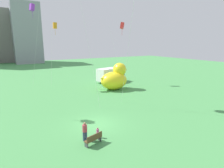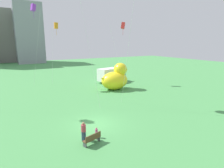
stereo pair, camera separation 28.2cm
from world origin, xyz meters
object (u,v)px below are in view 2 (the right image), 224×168
at_px(person_adult, 84,130).
at_px(kite_purple, 33,8).
at_px(person_child, 96,132).
at_px(giant_inflatable_duck, 116,78).
at_px(kite_orange, 56,26).
at_px(park_bench, 92,139).
at_px(box_truck, 111,75).
at_px(kite_red, 123,26).

xyz_separation_m(person_adult, kite_purple, (0.09, 21.61, 12.49)).
height_order(person_adult, person_child, person_adult).
bearing_deg(giant_inflatable_duck, kite_orange, 128.18).
xyz_separation_m(park_bench, kite_orange, (3.47, 23.38, 10.28)).
bearing_deg(giant_inflatable_duck, box_truck, 67.99).
height_order(box_truck, kite_purple, kite_purple).
distance_m(park_bench, person_adult, 1.07).
height_order(park_bench, kite_red, kite_red).
distance_m(kite_purple, kite_orange, 4.63).
xyz_separation_m(park_bench, person_child, (0.74, 0.80, 0.03)).
xyz_separation_m(giant_inflatable_duck, box_truck, (2.16, 5.34, -0.46)).
height_order(person_child, kite_purple, kite_purple).
distance_m(giant_inflatable_duck, kite_purple, 17.89).
relative_size(person_adult, kite_orange, 0.14).
xyz_separation_m(box_truck, kite_orange, (-9.35, 3.81, 9.31)).
xyz_separation_m(person_child, kite_red, (13.60, 16.96, 10.31)).
relative_size(person_adult, giant_inflatable_duck, 0.29).
distance_m(person_child, kite_purple, 25.28).
bearing_deg(box_truck, person_adult, -125.27).
bearing_deg(person_adult, giant_inflatable_duck, 50.34).
bearing_deg(kite_red, person_adult, -131.12).
distance_m(park_bench, kite_orange, 25.77).
relative_size(giant_inflatable_duck, kite_purple, 0.38).
bearing_deg(kite_red, person_child, -128.72).
distance_m(park_bench, box_truck, 23.41).
bearing_deg(park_bench, kite_orange, 81.55).
bearing_deg(kite_purple, person_adult, -90.24).
xyz_separation_m(giant_inflatable_duck, kite_purple, (-10.93, 8.32, 11.46)).
bearing_deg(kite_red, park_bench, -128.91).
height_order(park_bench, person_adult, person_adult).
xyz_separation_m(box_truck, kite_purple, (-13.09, 2.98, 11.92)).
bearing_deg(kite_red, kite_purple, 161.87).
height_order(giant_inflatable_duck, kite_red, kite_red).
height_order(kite_purple, kite_orange, kite_purple).
distance_m(box_truck, kite_orange, 13.73).
height_order(person_child, box_truck, box_truck).
distance_m(giant_inflatable_duck, box_truck, 5.77).
bearing_deg(giant_inflatable_duck, kite_purple, 142.73).
distance_m(person_adult, kite_purple, 24.96).
distance_m(person_child, giant_inflatable_duck, 16.75).
relative_size(person_adult, kite_purple, 0.11).
bearing_deg(person_child, kite_purple, 92.65).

